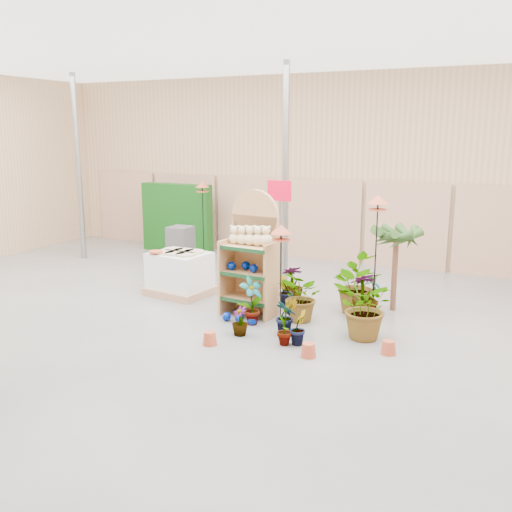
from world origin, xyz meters
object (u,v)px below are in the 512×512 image
(pallet_stack, at_px, (180,273))
(bird_table_front, at_px, (281,233))
(potted_plant_2, at_px, (302,297))
(display_shelf, at_px, (253,258))

(pallet_stack, relative_size, bird_table_front, 0.77)
(potted_plant_2, bearing_deg, display_shelf, 175.50)
(bird_table_front, bearing_deg, potted_plant_2, 40.63)
(display_shelf, distance_m, bird_table_front, 0.93)
(display_shelf, height_order, bird_table_front, display_shelf)
(bird_table_front, bearing_deg, display_shelf, 154.12)
(display_shelf, relative_size, potted_plant_2, 2.50)
(display_shelf, height_order, pallet_stack, display_shelf)
(bird_table_front, bearing_deg, pallet_stack, 163.14)
(pallet_stack, height_order, potted_plant_2, same)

